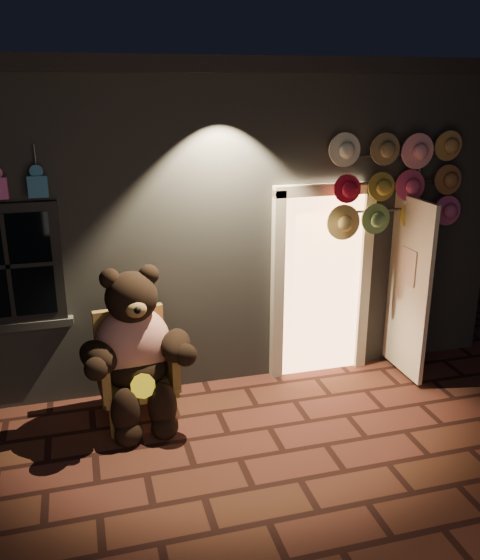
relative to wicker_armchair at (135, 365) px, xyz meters
name	(u,v)px	position (x,y,z in m)	size (l,w,h in m)	color
ground	(240,459)	(0.80, -1.05, -0.53)	(60.00, 60.00, 0.00)	#51261F
shop_building	(165,192)	(0.80, 2.94, 1.20)	(7.30, 5.95, 3.51)	slate
wicker_armchair	(135,365)	(0.00, 0.00, 0.00)	(0.79, 0.72, 1.07)	#A1833E
teddy_bear	(135,350)	(0.01, -0.14, 0.23)	(1.17, 0.94, 1.61)	red
hat_rack	(397,186)	(2.90, 0.23, 1.62)	(1.53, 0.22, 2.70)	#59595E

